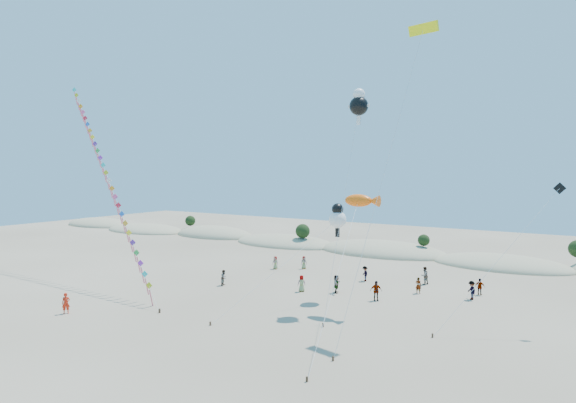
{
  "coord_description": "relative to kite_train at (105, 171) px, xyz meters",
  "views": [
    {
      "loc": [
        25.04,
        -19.5,
        11.77
      ],
      "look_at": [
        3.9,
        14.0,
        9.19
      ],
      "focal_mm": 30.0,
      "sensor_mm": 36.0,
      "label": 1
    }
  ],
  "objects": [
    {
      "name": "ground",
      "position": [
        18.88,
        -13.5,
        -11.72
      ],
      "size": [
        160.0,
        160.0,
        0.0
      ],
      "primitive_type": "plane",
      "color": "#817059",
      "rests_on": "ground"
    },
    {
      "name": "dune_ridge",
      "position": [
        19.94,
        31.63,
        -11.61
      ],
      "size": [
        145.3,
        11.49,
        5.57
      ],
      "color": "tan",
      "rests_on": "ground"
    },
    {
      "name": "kite_train",
      "position": [
        0.0,
        0.0,
        0.0
      ],
      "size": [
        26.95,
        10.89,
        22.66
      ],
      "color": "#3F2D1E",
      "rests_on": "ground"
    },
    {
      "name": "fish_kite",
      "position": [
        27.85,
        3.99,
        -2.5
      ],
      "size": [
        4.66,
        15.01,
        9.78
      ],
      "color": "#3F2D1E",
      "rests_on": "ground"
    },
    {
      "name": "cartoon_kite_low",
      "position": [
        24.5,
        6.21,
        -4.24
      ],
      "size": [
        5.51,
        12.96,
        8.78
      ],
      "color": "#3F2D1E",
      "rests_on": "ground"
    },
    {
      "name": "cartoon_kite_high",
      "position": [
        26.6,
        5.99,
        5.81
      ],
      "size": [
        2.0,
        8.5,
        18.87
      ],
      "color": "#3F2D1E",
      "rests_on": "ground"
    },
    {
      "name": "parafoil_kite",
      "position": [
        32.76,
        3.62,
        10.31
      ],
      "size": [
        3.23,
        11.37,
        22.88
      ],
      "color": "#3F2D1E",
      "rests_on": "ground"
    },
    {
      "name": "dark_kite",
      "position": [
        39.77,
        5.51,
        -4.48
      ],
      "size": [
        7.61,
        7.47,
        10.89
      ],
      "color": "#3F2D1E",
      "rests_on": "ground"
    },
    {
      "name": "flyer_foreground",
      "position": [
        7.78,
        -9.91,
        -10.86
      ],
      "size": [
        0.71,
        0.74,
        1.71
      ],
      "primitive_type": "imported",
      "rotation": [
        0.0,
        0.0,
        0.89
      ],
      "color": "red",
      "rests_on": "ground"
    },
    {
      "name": "beachgoers",
      "position": [
        24.96,
        11.22,
        -10.88
      ],
      "size": [
        23.85,
        12.4,
        1.82
      ],
      "color": "slate",
      "rests_on": "ground"
    }
  ]
}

